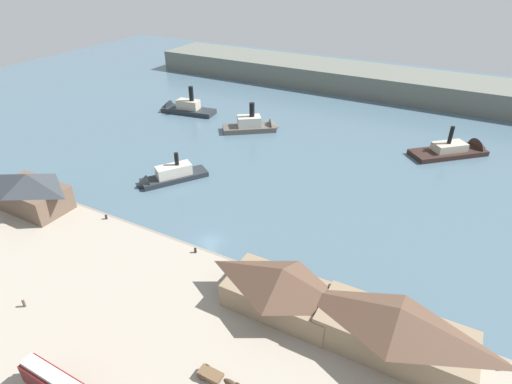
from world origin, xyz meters
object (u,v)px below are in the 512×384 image
horse_cart (217,377)px  ferry_approaching_west (167,177)px  ferry_shed_west_terminal (282,288)px  ferry_moored_west (459,150)px  mooring_post_east (195,250)px  ferry_mid_harbor (182,108)px  ferry_departing_north (256,125)px  ferry_shed_customs_shed (31,191)px  mooring_post_center_east (503,367)px  mooring_post_west (106,217)px  ferry_shed_east_terminal (395,329)px  pedestrian_near_cart (24,303)px

horse_cart → ferry_approaching_west: bearing=135.4°
ferry_shed_west_terminal → ferry_moored_west: (18.20, 74.07, -3.89)m
ferry_shed_west_terminal → mooring_post_east: ferry_shed_west_terminal is taller
ferry_mid_harbor → ferry_departing_north: 29.64m
ferry_shed_customs_shed → mooring_post_center_east: size_ratio=16.63×
ferry_shed_customs_shed → ferry_departing_north: bearing=73.1°
mooring_post_center_east → mooring_post_east: bearing=179.4°
ferry_approaching_west → ferry_mid_harbor: bearing=122.8°
horse_cart → mooring_post_east: (-17.41, 19.62, -0.47)m
horse_cart → mooring_post_west: size_ratio=6.64×
ferry_shed_east_terminal → pedestrian_near_cart: 54.07m
mooring_post_west → ferry_approaching_west: (-0.53, 19.63, -0.33)m
horse_cart → ferry_moored_west: (19.76, 89.36, -1.05)m
horse_cart → ferry_mid_harbor: bearing=129.5°
horse_cart → ferry_shed_customs_shed: bearing=164.1°
horse_cart → mooring_post_west: bearing=153.3°
ferry_moored_west → ferry_approaching_west: 77.81m
ferry_shed_east_terminal → mooring_post_east: 35.89m
ferry_moored_west → ferry_approaching_west: ferry_moored_west is taller
mooring_post_center_east → horse_cart: bearing=-148.8°
horse_cart → ferry_moored_west: bearing=77.5°
ferry_shed_customs_shed → pedestrian_near_cart: size_ratio=9.82×
ferry_shed_west_terminal → horse_cart: (-1.56, -15.29, -2.83)m
ferry_shed_west_terminal → pedestrian_near_cart: ferry_shed_west_terminal is taller
mooring_post_east → ferry_departing_north: (-19.21, 58.00, -0.06)m
mooring_post_center_east → ferry_shed_customs_shed: bearing=-177.8°
ferry_shed_customs_shed → ferry_mid_harbor: ferry_shed_customs_shed is taller
pedestrian_near_cart → mooring_post_center_east: bearing=19.2°
mooring_post_west → ferry_approaching_west: 19.64m
mooring_post_west → ferry_moored_west: (59.14, 69.58, -0.59)m
ferry_shed_customs_shed → pedestrian_near_cart: bearing=-40.0°
ferry_shed_west_terminal → mooring_post_west: (-40.93, 4.49, -3.30)m
ferry_shed_east_terminal → horse_cart: ferry_shed_east_terminal is taller
pedestrian_near_cart → mooring_post_west: 24.03m
pedestrian_near_cart → mooring_post_east: (15.25, 22.91, -0.24)m
ferry_shed_east_terminal → horse_cart: size_ratio=3.42×
mooring_post_center_east → ferry_moored_west: 71.26m
ferry_shed_east_terminal → mooring_post_west: bearing=175.5°
ferry_shed_customs_shed → ferry_mid_harbor: bearing=99.5°
mooring_post_west → ferry_mid_harbor: ferry_mid_harbor is taller
ferry_shed_east_terminal → ferry_mid_harbor: bearing=142.4°
ferry_shed_east_terminal → ferry_departing_north: 83.03m
ferry_shed_customs_shed → ferry_moored_west: 105.26m
ferry_shed_east_terminal → mooring_post_east: size_ratio=22.74×
ferry_shed_east_terminal → ferry_approaching_west: bearing=157.3°
mooring_post_east → ferry_shed_west_terminal: bearing=-12.9°
pedestrian_near_cart → horse_cart: bearing=5.8°
ferry_shed_west_terminal → ferry_mid_harbor: size_ratio=0.84×
ferry_shed_east_terminal → horse_cart: (-18.04, -15.21, -3.06)m
mooring_post_east → mooring_post_west: (-21.96, 0.16, 0.00)m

